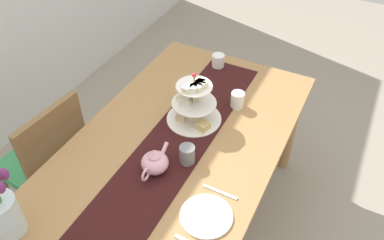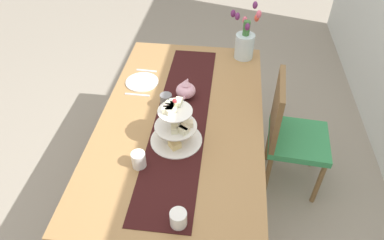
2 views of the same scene
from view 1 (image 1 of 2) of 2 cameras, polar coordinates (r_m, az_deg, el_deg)
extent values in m
plane|color=gray|center=(2.61, -1.83, -15.23)|extent=(8.00, 8.00, 0.00)
cube|color=#A37747|center=(2.03, -2.28, -3.64)|extent=(1.77, 1.01, 0.03)
cylinder|color=#A37747|center=(2.76, 14.17, -1.24)|extent=(0.07, 0.07, 0.73)
cylinder|color=#A37747|center=(2.98, -1.97, 3.86)|extent=(0.07, 0.07, 0.73)
cylinder|color=brown|center=(2.87, -19.70, -5.24)|extent=(0.04, 0.04, 0.41)
cylinder|color=brown|center=(2.75, -25.06, -9.75)|extent=(0.04, 0.04, 0.41)
cylinder|color=brown|center=(2.66, -14.40, -8.33)|extent=(0.04, 0.04, 0.41)
cylinder|color=brown|center=(2.53, -19.94, -13.45)|extent=(0.04, 0.04, 0.41)
cube|color=#389356|center=(2.53, -20.99, -5.75)|extent=(0.45, 0.45, 0.05)
cube|color=brown|center=(2.24, -19.30, -3.38)|extent=(0.42, 0.07, 0.45)
cube|color=black|center=(2.02, -2.41, -3.25)|extent=(1.59, 0.32, 0.00)
cylinder|color=beige|center=(2.06, 0.31, 3.09)|extent=(0.01, 0.01, 0.28)
cylinder|color=white|center=(2.14, 0.29, 0.22)|extent=(0.30, 0.30, 0.01)
cylinder|color=white|center=(2.07, 0.30, 2.50)|extent=(0.24, 0.24, 0.01)
cylinder|color=white|center=(2.01, 0.31, 4.94)|extent=(0.19, 0.19, 0.01)
cube|color=#EED086|center=(2.17, 1.07, 1.56)|extent=(0.08, 0.08, 0.04)
cube|color=beige|center=(2.12, -1.61, 0.45)|extent=(0.05, 0.06, 0.04)
cube|color=#D7C27A|center=(2.07, 1.52, -0.82)|extent=(0.08, 0.08, 0.04)
cube|color=beige|center=(2.09, 0.88, 3.56)|extent=(0.06, 0.05, 0.03)
cube|color=beige|center=(2.11, -0.19, 4.04)|extent=(0.06, 0.07, 0.03)
cube|color=beige|center=(2.11, -0.54, 3.88)|extent=(0.06, 0.07, 0.03)
cube|color=#F4E5BF|center=(2.08, -1.46, 3.34)|extent=(0.05, 0.06, 0.03)
cube|color=silver|center=(2.05, -1.15, 2.63)|extent=(0.06, 0.07, 0.03)
cube|color=#EAE9C0|center=(1.96, -0.64, 4.60)|extent=(0.06, 0.04, 0.03)
cube|color=beige|center=(1.96, 0.21, 4.67)|extent=(0.06, 0.05, 0.03)
cube|color=beige|center=(1.97, 0.80, 4.80)|extent=(0.05, 0.07, 0.03)
cube|color=beige|center=(1.98, 1.15, 5.11)|extent=(0.04, 0.06, 0.03)
cube|color=#F0E5BF|center=(1.99, 1.52, 5.36)|extent=(0.04, 0.06, 0.03)
cube|color=beige|center=(2.00, 1.09, 5.54)|extent=(0.06, 0.07, 0.03)
sphere|color=red|center=(1.97, 0.32, 6.55)|extent=(0.02, 0.02, 0.02)
ellipsoid|color=#E5A8BC|center=(1.86, -5.42, -6.20)|extent=(0.13, 0.13, 0.10)
cone|color=#E5A8BC|center=(1.81, -5.55, -4.75)|extent=(0.06, 0.06, 0.04)
cylinder|color=#E5A8BC|center=(1.90, -4.05, -4.21)|extent=(0.07, 0.02, 0.06)
torus|color=#E5A8BC|center=(1.81, -6.72, -7.85)|extent=(0.07, 0.01, 0.07)
cylinder|color=silver|center=(1.78, -25.79, -12.49)|extent=(0.14, 0.14, 0.19)
ellipsoid|color=#6B2860|center=(1.53, -26.14, -8.79)|extent=(0.04, 0.04, 0.06)
ellipsoid|color=#6B2860|center=(1.57, -25.68, -7.09)|extent=(0.04, 0.04, 0.06)
cylinder|color=white|center=(2.54, 3.83, 8.58)|extent=(0.08, 0.08, 0.08)
cylinder|color=white|center=(1.73, 2.08, -13.76)|extent=(0.23, 0.23, 0.01)
cube|color=silver|center=(1.81, 4.07, -10.39)|extent=(0.02, 0.17, 0.01)
cylinder|color=slate|center=(1.89, -0.71, -5.02)|extent=(0.08, 0.08, 0.09)
cylinder|color=white|center=(2.22, 6.63, 2.93)|extent=(0.08, 0.08, 0.09)
camera|label=2|loc=(3.00, 10.38, 41.32)|focal=32.46mm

